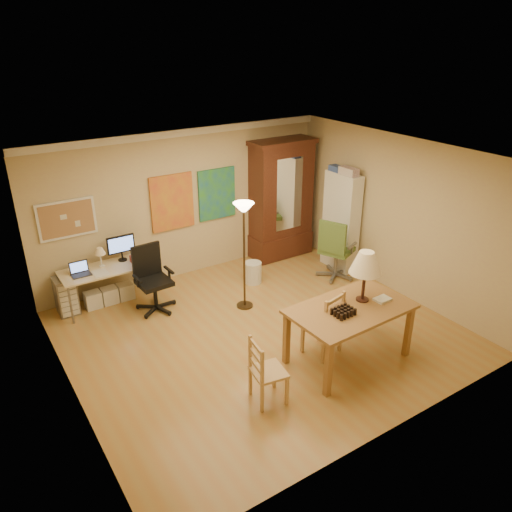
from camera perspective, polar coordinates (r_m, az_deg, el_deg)
floor at (r=7.71m, az=0.57°, el=-8.78°), size 5.50×5.50×0.00m
crown_molding at (r=8.75m, az=-8.56°, el=13.77°), size 5.50×0.08×0.12m
corkboard at (r=8.43m, az=-20.80°, el=3.97°), size 0.90×0.04×0.62m
art_panel_left at (r=8.95m, az=-9.56°, el=6.07°), size 0.80×0.04×1.00m
art_panel_right at (r=9.32m, az=-4.49°, el=7.09°), size 0.75×0.04×0.95m
dining_table at (r=6.85m, az=11.36°, el=-4.35°), size 1.69×1.05×1.56m
ladder_chair_back at (r=7.11m, az=7.80°, el=-7.83°), size 0.54×0.52×0.98m
ladder_chair_left at (r=6.25m, az=1.19°, el=-13.19°), size 0.45×0.47×0.88m
torchiere_lamp at (r=7.77m, az=-1.40°, el=3.57°), size 0.33×0.33×1.82m
computer_desk at (r=8.66m, az=-16.41°, el=-2.76°), size 1.48×0.65×1.12m
office_chair_black at (r=8.35m, az=-11.55°, el=-4.17°), size 0.67×0.67×1.10m
office_chair_green at (r=9.32m, az=9.01°, el=-0.69°), size 0.71×0.71×1.16m
drawer_cart at (r=8.63m, az=-20.87°, el=-4.26°), size 0.31×0.38×0.63m
armoire at (r=9.93m, az=2.84°, el=5.63°), size 1.28×0.61×2.35m
bookshelf at (r=9.52m, az=9.68°, el=3.85°), size 0.28×0.75×1.87m
wastebin at (r=9.07m, az=-0.35°, el=-1.89°), size 0.32×0.32×0.39m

